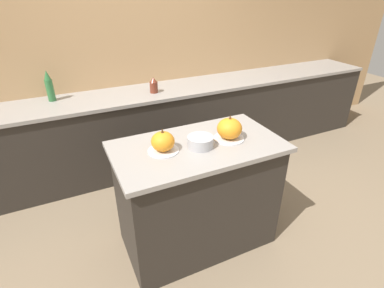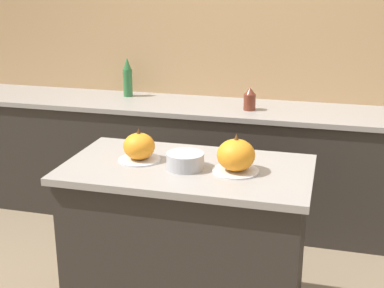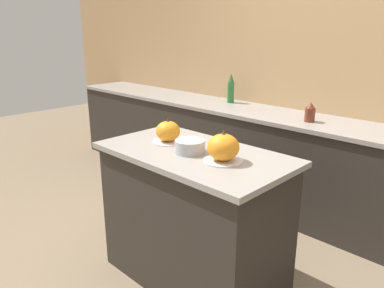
{
  "view_description": "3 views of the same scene",
  "coord_description": "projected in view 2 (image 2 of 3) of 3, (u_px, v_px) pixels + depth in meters",
  "views": [
    {
      "loc": [
        -0.83,
        -1.65,
        1.92
      ],
      "look_at": [
        -0.07,
        -0.05,
        0.95
      ],
      "focal_mm": 28.0,
      "sensor_mm": 36.0,
      "label": 1
    },
    {
      "loc": [
        0.66,
        -2.36,
        1.81
      ],
      "look_at": [
        0.02,
        -0.0,
        1.02
      ],
      "focal_mm": 50.0,
      "sensor_mm": 36.0,
      "label": 2
    },
    {
      "loc": [
        1.5,
        -1.55,
        1.62
      ],
      "look_at": [
        0.02,
        -0.04,
        0.97
      ],
      "focal_mm": 35.0,
      "sensor_mm": 36.0,
      "label": 3
    }
  ],
  "objects": [
    {
      "name": "mixing_bowl",
      "position": [
        186.0,
        161.0,
        2.56
      ],
      "size": [
        0.18,
        0.18,
        0.08
      ],
      "color": "#ADADB2",
      "rests_on": "kitchen_island"
    },
    {
      "name": "bottle_tall",
      "position": [
        128.0,
        78.0,
        4.12
      ],
      "size": [
        0.07,
        0.07,
        0.3
      ],
      "color": "#2D6B38",
      "rests_on": "back_counter"
    },
    {
      "name": "wall_back",
      "position": [
        245.0,
        50.0,
        4.02
      ],
      "size": [
        8.0,
        0.06,
        2.5
      ],
      "color": "tan",
      "rests_on": "ground_plane"
    },
    {
      "name": "bottle_short",
      "position": [
        250.0,
        99.0,
        3.72
      ],
      "size": [
        0.08,
        0.08,
        0.16
      ],
      "color": "maroon",
      "rests_on": "back_counter"
    },
    {
      "name": "pumpkin_cake_left",
      "position": [
        139.0,
        147.0,
        2.66
      ],
      "size": [
        0.21,
        0.21,
        0.17
      ],
      "color": "silver",
      "rests_on": "kitchen_island"
    },
    {
      "name": "kitchen_island",
      "position": [
        187.0,
        248.0,
        2.74
      ],
      "size": [
        1.21,
        0.67,
        0.91
      ],
      "color": "#2D2823",
      "rests_on": "ground_plane"
    },
    {
      "name": "back_counter",
      "position": [
        235.0,
        165.0,
        3.96
      ],
      "size": [
        6.0,
        0.6,
        0.89
      ],
      "color": "#2D2823",
      "rests_on": "ground_plane"
    },
    {
      "name": "pumpkin_cake_right",
      "position": [
        236.0,
        156.0,
        2.51
      ],
      "size": [
        0.22,
        0.22,
        0.19
      ],
      "color": "silver",
      "rests_on": "kitchen_island"
    }
  ]
}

